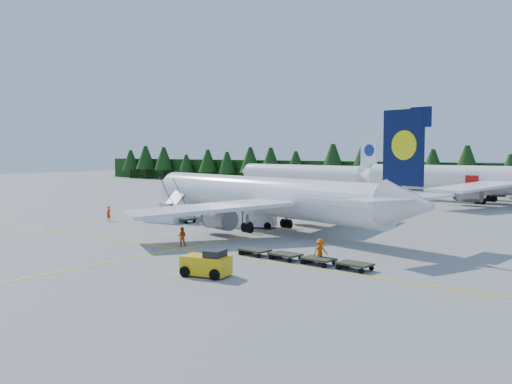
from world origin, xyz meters
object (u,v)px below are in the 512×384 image
Objects in this scene: service_truck at (252,216)px; baggage_tug at (207,264)px; airstairs at (166,214)px; airliner_navy at (254,196)px; airliner_red at (472,179)px.

service_truck reaches higher than baggage_tug.
airstairs is 11.53m from service_truck.
airstairs is at bearing 128.67° from baggage_tug.
airstairs is at bearing -157.00° from airliner_navy.
baggage_tug is at bearing -46.80° from airliner_navy.
baggage_tug is at bearing -47.11° from airstairs.
airliner_navy reaches higher than baggage_tug.
airliner_navy is at bearing -46.60° from service_truck.
airliner_red reaches higher than service_truck.
airliner_navy is at bearing 107.02° from baggage_tug.
airliner_red is (9.20, 46.93, 0.24)m from airliner_navy.
airstairs is 1.88× the size of baggage_tug.
airliner_red reaches higher than baggage_tug.
airliner_red is at bearing 79.47° from baggage_tug.
airstairs is (-11.83, -2.05, -2.68)m from airliner_navy.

